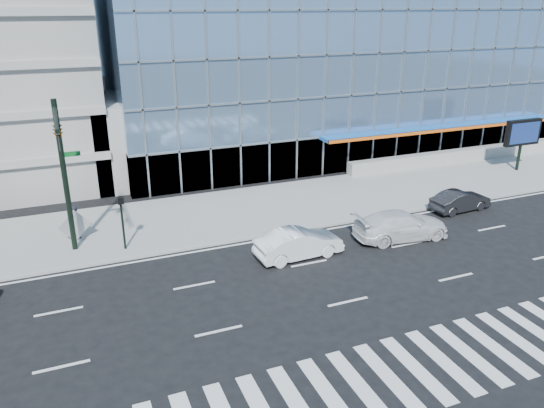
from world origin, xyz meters
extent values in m
plane|color=black|center=(0.00, 0.00, 0.00)|extent=(160.00, 160.00, 0.00)
cube|color=gray|center=(0.00, 8.00, 0.07)|extent=(120.00, 8.00, 0.15)
cube|color=#7398C1|center=(14.00, 26.00, 7.50)|extent=(42.00, 26.00, 15.00)
cube|color=gray|center=(-6.00, 18.00, 3.00)|extent=(6.00, 8.00, 6.00)
cube|color=gray|center=(24.00, 11.60, 0.65)|extent=(30.00, 0.80, 1.00)
cylinder|color=black|center=(-11.00, 6.00, 4.15)|extent=(0.28, 0.28, 8.00)
cylinder|color=black|center=(-11.00, 3.20, 7.75)|extent=(0.18, 5.60, 0.18)
imported|color=black|center=(-11.00, 1.80, 7.15)|extent=(0.18, 0.22, 1.10)
imported|color=black|center=(-11.00, 4.00, 7.15)|extent=(0.48, 2.24, 0.90)
cube|color=#0C591E|center=(-10.55, 6.00, 5.35)|extent=(0.90, 0.05, 0.25)
cylinder|color=black|center=(-8.50, 5.00, 1.65)|extent=(0.12, 0.12, 3.00)
cube|color=black|center=(-8.50, 4.85, 2.95)|extent=(0.30, 0.25, 0.35)
cylinder|color=black|center=(22.00, 8.00, 1.15)|extent=(0.24, 0.24, 2.00)
cube|color=black|center=(22.00, 8.00, 3.15)|extent=(3.20, 0.40, 2.00)
cube|color=#0C193F|center=(22.00, 7.78, 3.15)|extent=(2.80, 0.02, 1.60)
imported|color=silver|center=(6.14, 0.86, 0.79)|extent=(5.66, 2.75, 1.59)
imported|color=white|center=(-0.18, 0.89, 0.77)|extent=(4.75, 1.89, 1.54)
imported|color=black|center=(12.14, 3.00, 0.67)|extent=(4.14, 1.70, 1.34)
imported|color=black|center=(-10.72, 7.55, 1.09)|extent=(0.52, 0.73, 1.87)
cube|color=#ABABAB|center=(-10.86, 6.99, 1.07)|extent=(1.79, 0.54, 1.84)
camera|label=1|loc=(-10.86, -21.74, 12.53)|focal=35.00mm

